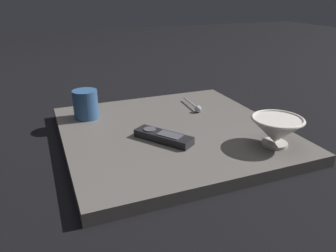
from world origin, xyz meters
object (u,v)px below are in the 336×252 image
at_px(coffee_mug, 86,104).
at_px(teaspoon, 196,107).
at_px(tv_remote_near, 163,137).
at_px(cereal_bowl, 276,130).

height_order(coffee_mug, teaspoon, coffee_mug).
height_order(teaspoon, tv_remote_near, same).
bearing_deg(cereal_bowl, tv_remote_near, -117.29).
xyz_separation_m(cereal_bowl, coffee_mug, (-0.40, -0.44, 0.00)).
bearing_deg(tv_remote_near, cereal_bowl, 62.71).
relative_size(cereal_bowl, coffee_mug, 1.51).
bearing_deg(tv_remote_near, teaspoon, 133.67).
bearing_deg(teaspoon, tv_remote_near, -46.33).
bearing_deg(coffee_mug, tv_remote_near, 33.10).
distance_m(teaspoon, tv_remote_near, 0.27).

